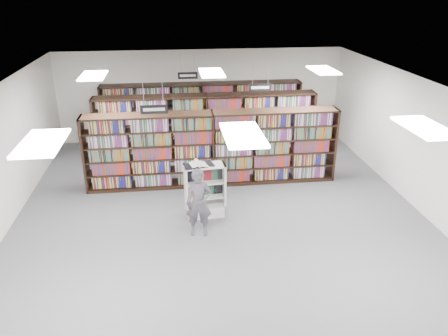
{
  "coord_description": "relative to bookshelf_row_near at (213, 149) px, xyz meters",
  "views": [
    {
      "loc": [
        -1.08,
        -9.33,
        5.35
      ],
      "look_at": [
        0.14,
        0.5,
        1.1
      ],
      "focal_mm": 35.0,
      "sensor_mm": 36.0,
      "label": 1
    }
  ],
  "objects": [
    {
      "name": "bookshelf_row_near",
      "position": [
        0.0,
        0.0,
        0.0
      ],
      "size": [
        7.0,
        0.6,
        2.1
      ],
      "color": "black",
      "rests_on": "floor"
    },
    {
      "name": "bookshelf_row_mid",
      "position": [
        0.0,
        2.0,
        0.0
      ],
      "size": [
        7.0,
        0.6,
        2.1
      ],
      "color": "black",
      "rests_on": "floor"
    },
    {
      "name": "troffer_back_center",
      "position": [
        0.0,
        0.0,
        2.11
      ],
      "size": [
        0.6,
        1.2,
        0.04
      ],
      "primitive_type": "cube",
      "color": "white",
      "rests_on": "ceiling"
    },
    {
      "name": "troffer_back_left",
      "position": [
        -3.0,
        0.0,
        2.11
      ],
      "size": [
        0.6,
        1.2,
        0.04
      ],
      "primitive_type": "cube",
      "color": "white",
      "rests_on": "ceiling"
    },
    {
      "name": "bookshelf_row_far",
      "position": [
        0.0,
        3.7,
        0.0
      ],
      "size": [
        7.0,
        0.6,
        2.1
      ],
      "color": "black",
      "rests_on": "floor"
    },
    {
      "name": "aisle_sign_right",
      "position": [
        1.5,
        1.0,
        1.48
      ],
      "size": [
        0.65,
        0.02,
        0.8
      ],
      "color": "#B2B2B7",
      "rests_on": "ceiling"
    },
    {
      "name": "troffer_back_right",
      "position": [
        3.0,
        0.0,
        2.11
      ],
      "size": [
        0.6,
        1.2,
        0.04
      ],
      "primitive_type": "cube",
      "color": "white",
      "rests_on": "ceiling"
    },
    {
      "name": "open_book",
      "position": [
        -0.51,
        -1.84,
        0.33
      ],
      "size": [
        0.76,
        0.55,
        0.13
      ],
      "rotation": [
        0.0,
        0.0,
        0.23
      ],
      "color": "black",
      "rests_on": "endcap_display"
    },
    {
      "name": "endcap_display",
      "position": [
        -0.37,
        -1.79,
        -0.58
      ],
      "size": [
        1.0,
        0.55,
        1.35
      ],
      "rotation": [
        0.0,
        0.0,
        0.08
      ],
      "color": "silver",
      "rests_on": "floor"
    },
    {
      "name": "shopper",
      "position": [
        -0.58,
        -2.7,
        -0.25
      ],
      "size": [
        0.61,
        0.43,
        1.59
      ],
      "primitive_type": "imported",
      "rotation": [
        0.0,
        0.0,
        -0.09
      ],
      "color": "#534D58",
      "rests_on": "floor"
    },
    {
      "name": "ceiling",
      "position": [
        0.0,
        -2.0,
        2.15
      ],
      "size": [
        10.0,
        12.0,
        0.1
      ],
      "primitive_type": "cube",
      "color": "white",
      "rests_on": "wall_back"
    },
    {
      "name": "wall_right",
      "position": [
        5.0,
        -2.0,
        0.55
      ],
      "size": [
        0.1,
        12.0,
        3.2
      ],
      "primitive_type": "cube",
      "color": "white",
      "rests_on": "ground"
    },
    {
      "name": "troffer_front_center",
      "position": [
        0.0,
        -5.0,
        2.11
      ],
      "size": [
        0.6,
        1.2,
        0.04
      ],
      "primitive_type": "cube",
      "color": "white",
      "rests_on": "ceiling"
    },
    {
      "name": "troffer_front_right",
      "position": [
        3.0,
        -5.0,
        2.11
      ],
      "size": [
        0.6,
        1.2,
        0.04
      ],
      "primitive_type": "cube",
      "color": "white",
      "rests_on": "ceiling"
    },
    {
      "name": "aisle_sign_left",
      "position": [
        -1.5,
        -1.0,
        1.48
      ],
      "size": [
        0.65,
        0.02,
        0.8
      ],
      "color": "#B2B2B7",
      "rests_on": "ceiling"
    },
    {
      "name": "aisle_sign_center",
      "position": [
        -0.5,
        3.0,
        1.48
      ],
      "size": [
        0.65,
        0.02,
        0.8
      ],
      "color": "#B2B2B7",
      "rests_on": "ceiling"
    },
    {
      "name": "wall_back",
      "position": [
        0.0,
        4.0,
        0.55
      ],
      "size": [
        10.0,
        0.1,
        3.2
      ],
      "primitive_type": "cube",
      "color": "white",
      "rests_on": "ground"
    },
    {
      "name": "floor",
      "position": [
        0.0,
        -2.0,
        -1.05
      ],
      "size": [
        12.0,
        12.0,
        0.0
      ],
      "primitive_type": "plane",
      "color": "#515156",
      "rests_on": "ground"
    },
    {
      "name": "troffer_front_left",
      "position": [
        -3.0,
        -5.0,
        2.11
      ],
      "size": [
        0.6,
        1.2,
        0.04
      ],
      "primitive_type": "cube",
      "color": "white",
      "rests_on": "ceiling"
    }
  ]
}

